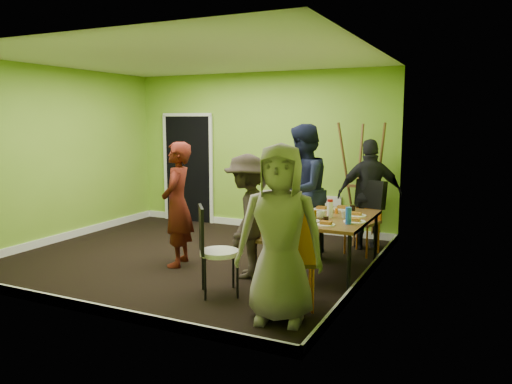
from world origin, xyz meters
TOP-DOWN VIEW (x-y plane):
  - ground at (0.00, 0.00)m, footprint 5.00×5.00m
  - room_walls at (-0.02, 0.04)m, footprint 5.04×4.54m
  - dining_table at (2.05, 0.10)m, footprint 0.90×1.50m
  - chair_left_far at (1.46, 0.56)m, footprint 0.44×0.44m
  - chair_left_near at (1.27, -0.30)m, footprint 0.46×0.46m
  - chair_back_end at (2.19, 1.42)m, footprint 0.55×0.61m
  - chair_front_end at (2.03, -1.24)m, footprint 0.59×0.59m
  - chair_bentwood at (1.04, -1.19)m, footprint 0.55×0.55m
  - easel at (1.94, 1.96)m, footprint 0.77×0.73m
  - plate_near_left at (1.75, 0.52)m, footprint 0.24×0.24m
  - plate_near_right at (1.87, -0.29)m, footprint 0.23×0.23m
  - plate_far_back at (1.99, 0.69)m, footprint 0.26×0.26m
  - plate_far_front at (2.11, -0.42)m, footprint 0.21×0.21m
  - plate_wall_back at (2.29, 0.29)m, footprint 0.26×0.26m
  - plate_wall_front at (2.37, -0.10)m, footprint 0.27×0.27m
  - thermos at (2.01, 0.05)m, footprint 0.07×0.07m
  - blue_bottle at (2.33, -0.25)m, footprint 0.07×0.07m
  - orange_bottle at (2.01, 0.34)m, footprint 0.04×0.04m
  - glass_mid at (1.93, 0.37)m, footprint 0.06×0.06m
  - glass_back at (2.17, 0.56)m, footprint 0.07×0.07m
  - glass_front at (2.08, -0.34)m, footprint 0.07×0.07m
  - cup_a at (1.92, -0.08)m, footprint 0.13×0.13m
  - cup_b at (2.20, 0.08)m, footprint 0.11×0.11m
  - person_standing at (0.02, -0.40)m, footprint 0.57×0.70m
  - person_left_far at (1.38, 0.76)m, footprint 0.74×0.94m
  - person_left_near at (1.09, -0.44)m, footprint 0.81×1.11m
  - person_back_end at (2.17, 1.60)m, footprint 1.07×0.78m
  - person_front_end at (2.00, -1.55)m, footprint 0.96×0.73m

SIDE VIEW (x-z plane):
  - ground at x=0.00m, z-range 0.00..0.00m
  - chair_left_far at x=1.46m, z-range 0.05..0.90m
  - chair_bentwood at x=1.04m, z-range 0.05..1.07m
  - chair_left_near at x=1.27m, z-range 0.06..1.10m
  - chair_front_end at x=2.03m, z-range 0.07..1.15m
  - dining_table at x=2.05m, z-range 0.32..1.07m
  - plate_near_left at x=1.75m, z-range 0.75..0.76m
  - plate_near_right at x=1.87m, z-range 0.75..0.76m
  - plate_far_back at x=1.99m, z-range 0.75..0.76m
  - plate_far_front at x=2.11m, z-range 0.75..0.76m
  - plate_wall_back at x=2.29m, z-range 0.75..0.76m
  - plate_wall_front at x=2.37m, z-range 0.75..0.76m
  - chair_back_end at x=2.19m, z-range 0.22..1.30m
  - person_left_near at x=1.09m, z-range 0.00..1.55m
  - orange_bottle at x=2.01m, z-range 0.75..0.82m
  - glass_front at x=2.08m, z-range 0.75..0.84m
  - glass_back at x=2.17m, z-range 0.75..0.84m
  - glass_mid at x=1.93m, z-range 0.75..0.84m
  - cup_a at x=1.92m, z-range 0.75..0.85m
  - cup_b at x=2.20m, z-range 0.75..0.85m
  - person_standing at x=0.02m, z-range 0.00..1.68m
  - person_back_end at x=2.17m, z-range 0.00..1.68m
  - thermos at x=2.01m, z-range 0.75..0.95m
  - blue_bottle at x=2.33m, z-range 0.75..0.95m
  - person_front_end at x=2.00m, z-range 0.00..1.75m
  - person_left_far at x=1.38m, z-range 0.00..1.91m
  - easel at x=1.94m, z-range -0.01..1.92m
  - room_walls at x=-0.02m, z-range -0.42..2.40m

